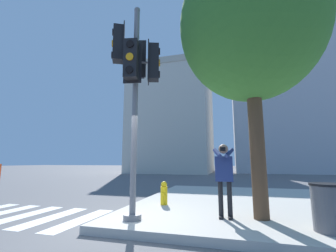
% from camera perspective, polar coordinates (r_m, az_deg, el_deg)
% --- Properties ---
extents(ground_plane, '(160.00, 160.00, 0.00)m').
position_cam_1_polar(ground_plane, '(5.38, -13.43, -24.26)').
color(ground_plane, '#5B5B5E').
extents(sidewalk_corner, '(8.00, 8.00, 0.17)m').
position_cam_1_polar(sidewalk_corner, '(8.24, 23.86, -17.72)').
color(sidewalk_corner, '#BCB7AD').
rests_on(sidewalk_corner, ground_plane).
extents(crosswalk_stripes, '(4.00, 2.36, 0.01)m').
position_cam_1_polar(crosswalk_stripes, '(7.58, -32.51, -18.58)').
color(crosswalk_stripes, silver).
rests_on(crosswalk_stripes, ground_plane).
extents(traffic_signal_pole, '(1.15, 1.19, 5.15)m').
position_cam_1_polar(traffic_signal_pole, '(5.64, -8.28, 13.15)').
color(traffic_signal_pole, slate).
rests_on(traffic_signal_pole, sidewalk_corner).
extents(person_photographer, '(0.50, 0.53, 1.67)m').
position_cam_1_polar(person_photographer, '(5.49, 14.07, -11.41)').
color(person_photographer, black).
rests_on(person_photographer, sidewalk_corner).
extents(street_tree, '(3.55, 3.55, 6.64)m').
position_cam_1_polar(street_tree, '(6.58, 20.04, 22.70)').
color(street_tree, brown).
rests_on(street_tree, sidewalk_corner).
extents(fire_hydrant, '(0.21, 0.27, 0.67)m').
position_cam_1_polar(fire_hydrant, '(7.00, -1.03, -16.68)').
color(fire_hydrant, yellow).
rests_on(fire_hydrant, sidewalk_corner).
extents(trash_bin, '(0.61, 0.61, 0.86)m').
position_cam_1_polar(trash_bin, '(5.28, 35.85, -16.42)').
color(trash_bin, '#5B5B60').
rests_on(trash_bin, sidewalk_corner).
extents(building_left, '(10.51, 11.56, 14.41)m').
position_cam_1_polar(building_left, '(32.37, 1.50, 1.22)').
color(building_left, beige).
rests_on(building_left, ground_plane).
extents(building_right, '(12.70, 8.35, 22.79)m').
position_cam_1_polar(building_right, '(35.38, 26.25, 8.27)').
color(building_right, '#BCBCC1').
rests_on(building_right, ground_plane).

